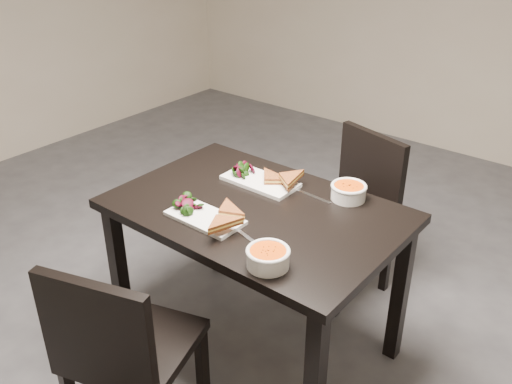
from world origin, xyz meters
The scene contains 14 objects.
ground centered at (0.00, 0.00, 0.00)m, with size 5.00×5.00×0.00m, color #47474C.
table centered at (0.41, -0.31, 0.65)m, with size 1.20×0.80×0.75m.
chair_near centered at (0.38, -1.04, 0.48)m, with size 0.53×0.53×0.85m.
chair_far centered at (0.49, 0.40, 0.48)m, with size 0.52×0.52×0.85m.
plate_near centered at (0.32, -0.52, 0.76)m, with size 0.32×0.16×0.02m, color white.
sandwich_near centered at (0.39, -0.51, 0.79)m, with size 0.16×0.12×0.05m, color #AA5023, non-canonical shape.
salad_near centered at (0.22, -0.52, 0.79)m, with size 0.10×0.09×0.04m, color black, non-canonical shape.
soup_bowl_near centered at (0.71, -0.62, 0.79)m, with size 0.16×0.16×0.07m.
cutlery_near centered at (0.54, -0.52, 0.75)m, with size 0.18×0.02×0.00m, color silver.
plate_far centered at (0.29, -0.13, 0.76)m, with size 0.34×0.17×0.02m, color white.
sandwich_far centered at (0.36, -0.15, 0.80)m, with size 0.17×0.13×0.06m, color #AA5023, non-canonical shape.
salad_far centered at (0.19, -0.13, 0.79)m, with size 0.11×0.10×0.05m, color black, non-canonical shape.
soup_bowl_far centered at (0.68, -0.01, 0.79)m, with size 0.15×0.15×0.07m.
cutlery_far centered at (0.55, -0.09, 0.75)m, with size 0.18×0.02×0.00m, color silver.
Camera 1 is at (1.68, -1.90, 1.90)m, focal length 39.15 mm.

